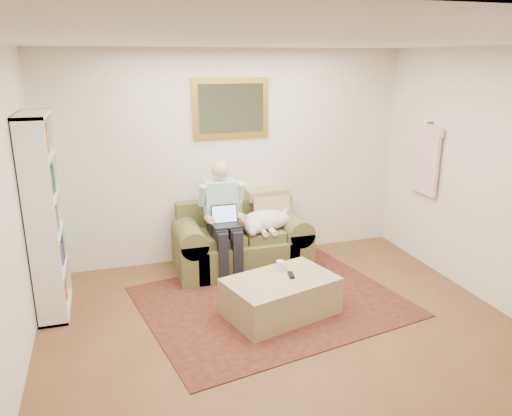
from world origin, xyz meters
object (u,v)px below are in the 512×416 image
sofa (241,246)px  ottoman (280,296)px  seated_man (224,221)px  coffee_mug (280,266)px  bookshelf (44,217)px  sleeping_dog (266,220)px  laptop (226,220)px

sofa → ottoman: bearing=-87.1°
sofa → seated_man: (-0.24, -0.15, 0.40)m
coffee_mug → bookshelf: bookshelf is taller
bookshelf → sleeping_dog: bearing=9.0°
ottoman → bookshelf: bookshelf is taller
laptop → sleeping_dog: (0.53, 0.13, -0.09)m
sleeping_dog → coffee_mug: sleeping_dog is taller
seated_man → ottoman: seated_man is taller
laptop → ottoman: size_ratio=0.29×
seated_man → coffee_mug: (0.37, -0.90, -0.23)m
seated_man → sleeping_dog: (0.53, 0.07, -0.06)m
laptop → bookshelf: bearing=-172.3°
sleeping_dog → bookshelf: bearing=-171.0°
sofa → laptop: bearing=-139.0°
sleeping_dog → ottoman: size_ratio=0.62×
sleeping_dog → coffee_mug: (-0.16, -0.96, -0.17)m
coffee_mug → seated_man: bearing=112.3°
sofa → sleeping_dog: (0.29, -0.08, 0.33)m
sofa → bookshelf: 2.28m
sofa → seated_man: 0.48m
sofa → ottoman: (0.06, -1.24, -0.08)m
coffee_mug → bookshelf: size_ratio=0.05×
ottoman → coffee_mug: size_ratio=10.64×
sofa → coffee_mug: 1.07m
ottoman → coffee_mug: 0.32m
sofa → laptop: size_ratio=5.15×
sleeping_dog → ottoman: bearing=-100.9°
seated_man → laptop: size_ratio=4.33×
sleeping_dog → seated_man: bearing=-172.9°
seated_man → bookshelf: bearing=-170.5°
seated_man → coffee_mug: bearing=-67.7°
laptop → coffee_mug: bearing=-66.2°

